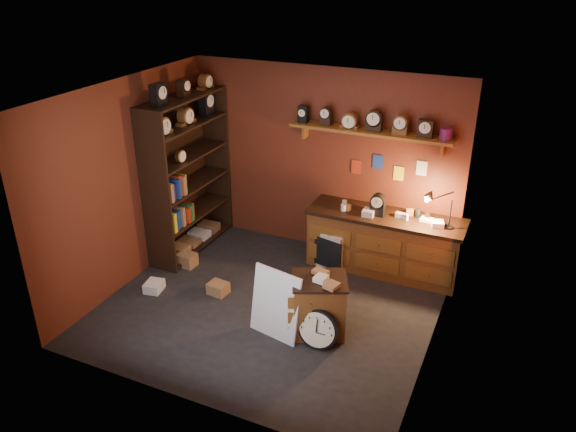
# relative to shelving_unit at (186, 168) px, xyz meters

# --- Properties ---
(floor) EXTENTS (4.00, 4.00, 0.00)m
(floor) POSITION_rel_shelving_unit_xyz_m (1.79, -0.98, -1.25)
(floor) COLOR black
(floor) RESTS_ON ground
(room_shell) EXTENTS (4.02, 3.62, 2.71)m
(room_shell) POSITION_rel_shelving_unit_xyz_m (1.84, -0.87, 0.47)
(room_shell) COLOR maroon
(room_shell) RESTS_ON ground
(shelving_unit) EXTENTS (0.47, 1.60, 2.58)m
(shelving_unit) POSITION_rel_shelving_unit_xyz_m (0.00, 0.00, 0.00)
(shelving_unit) COLOR black
(shelving_unit) RESTS_ON ground
(workbench) EXTENTS (2.13, 0.66, 1.36)m
(workbench) POSITION_rel_shelving_unit_xyz_m (2.84, 0.49, -0.78)
(workbench) COLOR brown
(workbench) RESTS_ON ground
(low_cabinet) EXTENTS (0.78, 0.73, 0.80)m
(low_cabinet) POSITION_rel_shelving_unit_xyz_m (2.54, -1.19, -0.86)
(low_cabinet) COLOR brown
(low_cabinet) RESTS_ON ground
(big_round_clock) EXTENTS (0.48, 0.16, 0.48)m
(big_round_clock) POSITION_rel_shelving_unit_xyz_m (2.63, -1.46, -1.02)
(big_round_clock) COLOR black
(big_round_clock) RESTS_ON ground
(white_panel) EXTENTS (0.66, 0.30, 0.84)m
(white_panel) POSITION_rel_shelving_unit_xyz_m (2.10, -1.45, -1.25)
(white_panel) COLOR silver
(white_panel) RESTS_ON ground
(mini_fridge) EXTENTS (0.63, 0.65, 0.54)m
(mini_fridge) POSITION_rel_shelving_unit_xyz_m (2.15, 0.41, -0.98)
(mini_fridge) COLOR silver
(mini_fridge) RESTS_ON ground
(floor_box_a) EXTENTS (0.27, 0.23, 0.15)m
(floor_box_a) POSITION_rel_shelving_unit_xyz_m (1.05, -0.98, -1.18)
(floor_box_a) COLOR #976A42
(floor_box_a) RESTS_ON ground
(floor_box_b) EXTENTS (0.25, 0.29, 0.13)m
(floor_box_b) POSITION_rel_shelving_unit_xyz_m (0.24, -1.27, -1.19)
(floor_box_b) COLOR white
(floor_box_b) RESTS_ON ground
(floor_box_c) EXTENTS (0.27, 0.23, 0.19)m
(floor_box_c) POSITION_rel_shelving_unit_xyz_m (0.27, -0.54, -1.16)
(floor_box_c) COLOR #976A42
(floor_box_c) RESTS_ON ground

